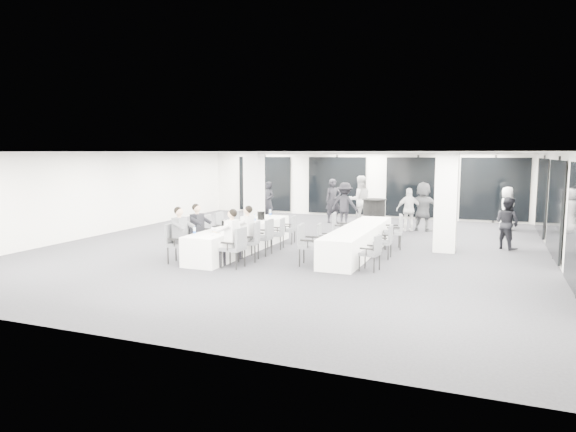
{
  "coord_description": "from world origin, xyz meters",
  "views": [
    {
      "loc": [
        5.32,
        -13.99,
        2.78
      ],
      "look_at": [
        -0.11,
        -0.2,
        0.96
      ],
      "focal_mm": 32.0,
      "sensor_mm": 36.0,
      "label": 1
    }
  ],
  "objects_px": {
    "chair_main_right_fourth": "(278,231)",
    "standing_guest_c": "(345,202)",
    "chair_side_left_far": "(339,227)",
    "chair_side_right_far": "(396,229)",
    "standing_guest_f": "(423,203)",
    "standing_guest_h": "(507,220)",
    "chair_main_left_far": "(239,224)",
    "chair_side_right_near": "(373,251)",
    "chair_main_left_mid": "(211,231)",
    "chair_main_right_far": "(290,228)",
    "standing_guest_b": "(360,197)",
    "chair_side_left_near": "(307,242)",
    "standing_guest_e": "(507,206)",
    "cocktail_table": "(374,216)",
    "chair_main_left_near": "(176,241)",
    "chair_main_right_near": "(236,245)",
    "banquet_table_main": "(242,238)",
    "standing_guest_a": "(333,198)",
    "standing_guest_d": "(409,207)",
    "chair_main_right_mid": "(265,235)",
    "chair_main_left_second": "(194,238)",
    "chair_main_left_fourth": "(224,227)",
    "ice_bucket_near": "(226,225)",
    "banquet_table_side": "(358,240)",
    "chair_side_right_mid": "(386,239)",
    "chair_side_left_mid": "(324,237)",
    "standing_guest_g": "(268,199)"
  },
  "relations": [
    {
      "from": "standing_guest_a",
      "to": "standing_guest_b",
      "type": "height_order",
      "value": "standing_guest_b"
    },
    {
      "from": "chair_main_left_far",
      "to": "chair_side_right_near",
      "type": "bearing_deg",
      "value": 59.16
    },
    {
      "from": "cocktail_table",
      "to": "chair_main_left_near",
      "type": "relative_size",
      "value": 1.19
    },
    {
      "from": "banquet_table_side",
      "to": "chair_main_left_fourth",
      "type": "height_order",
      "value": "chair_main_left_fourth"
    },
    {
      "from": "chair_main_left_fourth",
      "to": "ice_bucket_near",
      "type": "height_order",
      "value": "chair_main_left_fourth"
    },
    {
      "from": "standing_guest_f",
      "to": "standing_guest_h",
      "type": "xyz_separation_m",
      "value": [
        2.69,
        -2.66,
        -0.14
      ]
    },
    {
      "from": "chair_main_right_far",
      "to": "standing_guest_c",
      "type": "xyz_separation_m",
      "value": [
        0.62,
        4.12,
        0.46
      ]
    },
    {
      "from": "chair_main_right_fourth",
      "to": "standing_guest_c",
      "type": "xyz_separation_m",
      "value": [
        0.61,
        5.07,
        0.44
      ]
    },
    {
      "from": "chair_main_left_second",
      "to": "standing_guest_a",
      "type": "distance_m",
      "value": 8.11
    },
    {
      "from": "banquet_table_main",
      "to": "chair_main_right_fourth",
      "type": "xyz_separation_m",
      "value": [
        0.83,
        0.69,
        0.14
      ]
    },
    {
      "from": "standing_guest_h",
      "to": "standing_guest_f",
      "type": "bearing_deg",
      "value": -4.77
    },
    {
      "from": "standing_guest_d",
      "to": "banquet_table_side",
      "type": "bearing_deg",
      "value": 64.34
    },
    {
      "from": "banquet_table_side",
      "to": "chair_main_left_fourth",
      "type": "distance_m",
      "value": 4.03
    },
    {
      "from": "chair_main_left_near",
      "to": "standing_guest_e",
      "type": "xyz_separation_m",
      "value": [
        7.95,
        9.21,
        0.31
      ]
    },
    {
      "from": "banquet_table_side",
      "to": "chair_main_right_mid",
      "type": "bearing_deg",
      "value": -154.43
    },
    {
      "from": "standing_guest_a",
      "to": "standing_guest_d",
      "type": "relative_size",
      "value": 1.13
    },
    {
      "from": "chair_side_left_near",
      "to": "chair_side_right_near",
      "type": "xyz_separation_m",
      "value": [
        1.66,
        -0.03,
        -0.09
      ]
    },
    {
      "from": "chair_main_right_near",
      "to": "standing_guest_f",
      "type": "xyz_separation_m",
      "value": [
        3.49,
        7.76,
        0.43
      ]
    },
    {
      "from": "banquet_table_main",
      "to": "chair_main_left_mid",
      "type": "height_order",
      "value": "chair_main_left_mid"
    },
    {
      "from": "chair_main_right_mid",
      "to": "chair_side_right_near",
      "type": "relative_size",
      "value": 1.14
    },
    {
      "from": "chair_side_left_far",
      "to": "chair_side_right_far",
      "type": "height_order",
      "value": "chair_side_right_far"
    },
    {
      "from": "ice_bucket_near",
      "to": "chair_side_left_far",
      "type": "bearing_deg",
      "value": 49.17
    },
    {
      "from": "chair_side_right_near",
      "to": "chair_side_right_far",
      "type": "relative_size",
      "value": 0.86
    },
    {
      "from": "chair_main_right_near",
      "to": "banquet_table_main",
      "type": "bearing_deg",
      "value": 25.61
    },
    {
      "from": "chair_side_right_near",
      "to": "chair_side_right_far",
      "type": "bearing_deg",
      "value": 8.23
    },
    {
      "from": "banquet_table_side",
      "to": "chair_main_right_mid",
      "type": "distance_m",
      "value": 2.6
    },
    {
      "from": "chair_side_right_near",
      "to": "standing_guest_e",
      "type": "xyz_separation_m",
      "value": [
        3.12,
        8.29,
        0.39
      ]
    },
    {
      "from": "chair_main_right_near",
      "to": "standing_guest_a",
      "type": "height_order",
      "value": "standing_guest_a"
    },
    {
      "from": "standing_guest_d",
      "to": "chair_main_right_mid",
      "type": "bearing_deg",
      "value": 45.33
    },
    {
      "from": "chair_main_left_second",
      "to": "chair_main_right_near",
      "type": "distance_m",
      "value": 1.85
    },
    {
      "from": "standing_guest_c",
      "to": "banquet_table_main",
      "type": "bearing_deg",
      "value": 82.14
    },
    {
      "from": "chair_main_left_far",
      "to": "standing_guest_b",
      "type": "distance_m",
      "value": 5.9
    },
    {
      "from": "chair_main_left_near",
      "to": "standing_guest_f",
      "type": "height_order",
      "value": "standing_guest_f"
    },
    {
      "from": "chair_main_left_far",
      "to": "chair_side_left_far",
      "type": "height_order",
      "value": "chair_side_left_far"
    },
    {
      "from": "chair_main_left_near",
      "to": "chair_main_right_near",
      "type": "bearing_deg",
      "value": 85.35
    },
    {
      "from": "chair_side_left_far",
      "to": "standing_guest_e",
      "type": "distance_m",
      "value": 7.17
    },
    {
      "from": "cocktail_table",
      "to": "chair_main_left_near",
      "type": "height_order",
      "value": "cocktail_table"
    },
    {
      "from": "chair_side_left_near",
      "to": "standing_guest_c",
      "type": "distance_m",
      "value": 6.91
    },
    {
      "from": "chair_main_left_second",
      "to": "standing_guest_c",
      "type": "height_order",
      "value": "standing_guest_c"
    },
    {
      "from": "cocktail_table",
      "to": "standing_guest_d",
      "type": "relative_size",
      "value": 0.68
    },
    {
      "from": "chair_main_right_fourth",
      "to": "standing_guest_d",
      "type": "xyz_separation_m",
      "value": [
        3.03,
        4.89,
        0.36
      ]
    },
    {
      "from": "chair_side_left_far",
      "to": "chair_side_right_mid",
      "type": "distance_m",
      "value": 2.16
    },
    {
      "from": "standing_guest_e",
      "to": "chair_side_left_far",
      "type": "bearing_deg",
      "value": 122.35
    },
    {
      "from": "chair_side_left_mid",
      "to": "standing_guest_g",
      "type": "xyz_separation_m",
      "value": [
        -4.19,
        5.77,
        0.43
      ]
    },
    {
      "from": "chair_main_left_mid",
      "to": "chair_main_right_far",
      "type": "bearing_deg",
      "value": 136.19
    },
    {
      "from": "cocktail_table",
      "to": "chair_main_left_fourth",
      "type": "distance_m",
      "value": 5.49
    },
    {
      "from": "chair_main_right_near",
      "to": "chair_main_right_far",
      "type": "xyz_separation_m",
      "value": [
        -0.01,
        3.63,
        -0.07
      ]
    },
    {
      "from": "chair_side_right_near",
      "to": "standing_guest_e",
      "type": "relative_size",
      "value": 0.49
    },
    {
      "from": "chair_main_right_near",
      "to": "chair_main_right_far",
      "type": "distance_m",
      "value": 3.64
    },
    {
      "from": "chair_side_left_mid",
      "to": "chair_side_right_near",
      "type": "xyz_separation_m",
      "value": [
        1.65,
        -1.39,
        -0.0
      ]
    }
  ]
}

